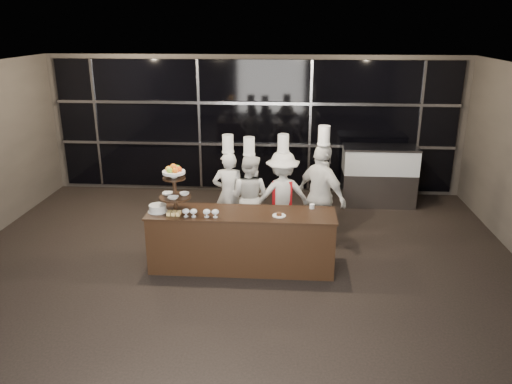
# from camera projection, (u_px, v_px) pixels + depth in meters

# --- Properties ---
(room) EXTENTS (10.00, 10.00, 10.00)m
(room) POSITION_uv_depth(u_px,v_px,m) (225.00, 205.00, 6.15)
(room) COLOR black
(room) RESTS_ON ground
(window_wall) EXTENTS (8.60, 0.10, 2.80)m
(window_wall) POSITION_uv_depth(u_px,v_px,m) (254.00, 126.00, 10.81)
(window_wall) COLOR black
(window_wall) RESTS_ON ground
(buffet_counter) EXTENTS (2.84, 0.74, 0.92)m
(buffet_counter) POSITION_uv_depth(u_px,v_px,m) (242.00, 240.00, 7.65)
(buffet_counter) COLOR black
(buffet_counter) RESTS_ON ground
(display_stand) EXTENTS (0.48, 0.48, 0.74)m
(display_stand) POSITION_uv_depth(u_px,v_px,m) (174.00, 185.00, 7.44)
(display_stand) COLOR black
(display_stand) RESTS_ON buffet_counter
(compotes) EXTENTS (0.55, 0.11, 0.12)m
(compotes) POSITION_uv_depth(u_px,v_px,m) (200.00, 212.00, 7.31)
(compotes) COLOR silver
(compotes) RESTS_ON buffet_counter
(layer_cake) EXTENTS (0.30, 0.30, 0.11)m
(layer_cake) POSITION_uv_depth(u_px,v_px,m) (158.00, 208.00, 7.53)
(layer_cake) COLOR white
(layer_cake) RESTS_ON buffet_counter
(pastry_squares) EXTENTS (0.19, 0.13, 0.05)m
(pastry_squares) POSITION_uv_depth(u_px,v_px,m) (174.00, 213.00, 7.41)
(pastry_squares) COLOR #F8D179
(pastry_squares) RESTS_ON buffet_counter
(small_plate) EXTENTS (0.20, 0.20, 0.05)m
(small_plate) POSITION_uv_depth(u_px,v_px,m) (279.00, 215.00, 7.37)
(small_plate) COLOR white
(small_plate) RESTS_ON buffet_counter
(chef_cup) EXTENTS (0.08, 0.08, 0.07)m
(chef_cup) POSITION_uv_depth(u_px,v_px,m) (312.00, 206.00, 7.66)
(chef_cup) COLOR white
(chef_cup) RESTS_ON buffet_counter
(display_case) EXTENTS (1.51, 0.66, 1.24)m
(display_case) POSITION_uv_depth(u_px,v_px,m) (379.00, 173.00, 10.29)
(display_case) COLOR #A5A5AA
(display_case) RESTS_ON ground
(chef_a) EXTENTS (0.59, 0.42, 1.84)m
(chef_a) POSITION_uv_depth(u_px,v_px,m) (229.00, 193.00, 8.73)
(chef_a) COLOR silver
(chef_a) RESTS_ON ground
(chef_b) EXTENTS (0.89, 0.79, 1.82)m
(chef_b) POSITION_uv_depth(u_px,v_px,m) (249.00, 196.00, 8.67)
(chef_b) COLOR white
(chef_b) RESTS_ON ground
(chef_c) EXTENTS (1.10, 0.76, 1.86)m
(chef_c) POSITION_uv_depth(u_px,v_px,m) (282.00, 195.00, 8.66)
(chef_c) COLOR silver
(chef_c) RESTS_ON ground
(chef_d) EXTENTS (1.02, 1.07, 2.09)m
(chef_d) POSITION_uv_depth(u_px,v_px,m) (321.00, 196.00, 8.25)
(chef_d) COLOR white
(chef_d) RESTS_ON ground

